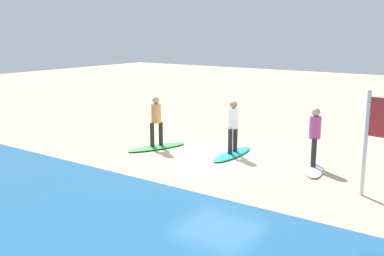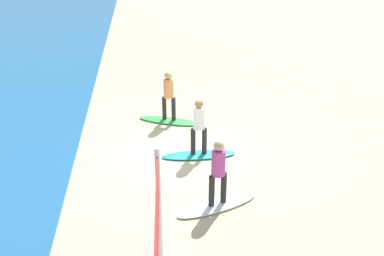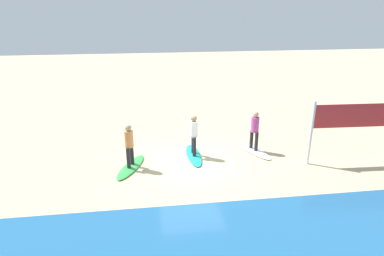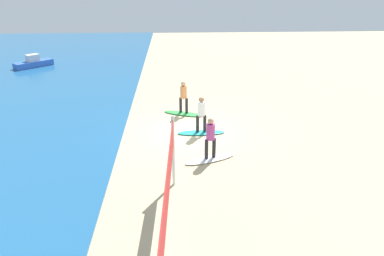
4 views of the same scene
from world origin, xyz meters
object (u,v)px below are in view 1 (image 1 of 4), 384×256
at_px(surfer_teal, 233,123).
at_px(surfboard_white, 313,167).
at_px(surfboard_green, 157,147).
at_px(surfboard_teal, 232,154).
at_px(surfer_green, 156,118).
at_px(surfer_white, 315,132).

bearing_deg(surfer_teal, surfboard_white, -176.43).
bearing_deg(surfboard_green, surfer_teal, 127.99).
height_order(surfboard_teal, surfer_green, surfer_green).
bearing_deg(surfer_green, surfboard_white, -170.26).
bearing_deg(surfer_green, surfboard_teal, -164.18).
bearing_deg(surfer_white, surfer_green, 9.74).
bearing_deg(surfboard_white, surfboard_green, -101.83).
height_order(surfboard_white, surfer_green, surfer_green).
xyz_separation_m(surfer_white, surfboard_teal, (2.53, 0.16, -0.99)).
xyz_separation_m(surfboard_white, surfer_teal, (2.53, 0.16, 0.99)).
xyz_separation_m(surfboard_teal, surfer_teal, (-0.00, -0.00, 0.99)).
distance_m(surfer_white, surfer_green, 5.07).
relative_size(surfer_teal, surfboard_green, 0.78).
distance_m(surfboard_white, surfer_teal, 2.72).
xyz_separation_m(surfboard_teal, surfer_green, (2.47, 0.70, 0.99)).
height_order(surfer_teal, surfer_green, same).
bearing_deg(surfboard_white, surfboard_teal, -108.00).
xyz_separation_m(surfer_white, surfer_teal, (2.53, 0.16, 0.00)).
xyz_separation_m(surfboard_white, surfboard_green, (5.00, 0.86, 0.00)).
height_order(surfboard_white, surfer_white, surfer_white).
distance_m(surfboard_white, surfer_white, 0.99).
relative_size(surfboard_white, surfer_white, 1.28).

